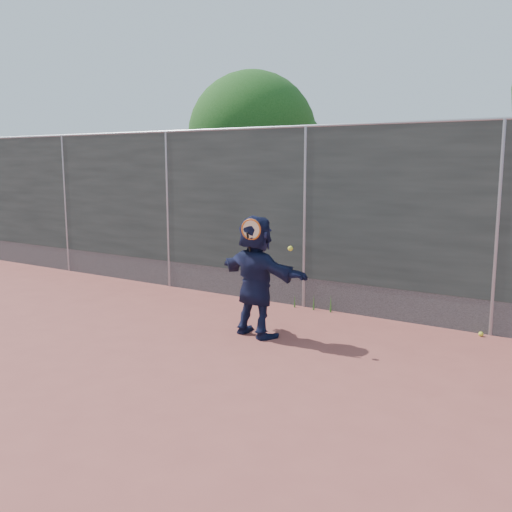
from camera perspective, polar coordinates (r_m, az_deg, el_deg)
The scene contains 7 objects.
ground at distance 7.01m, azimuth -9.04°, elevation -10.98°, with size 80.00×80.00×0.00m, color #9E4C42.
player at distance 7.95m, azimuth -0.00°, elevation -2.02°, with size 1.58×0.50×1.71m, color #151B3B.
ball_ground at distance 8.70m, azimuth 21.57°, elevation -7.27°, with size 0.07×0.07×0.07m, color yellow.
fence at distance 9.51m, azimuth 4.92°, elevation 4.24°, with size 20.00×0.06×3.03m.
swing_action at distance 7.64m, azimuth -0.12°, elevation 2.35°, with size 0.75×0.15×0.51m.
tree_left at distance 13.55m, azimuth 0.30°, elevation 11.53°, with size 3.15×3.00×4.53m.
weed_clump at distance 9.51m, azimuth 6.04°, elevation -4.63°, with size 0.68×0.07×0.30m.
Camera 1 is at (4.42, -4.87, 2.42)m, focal length 40.00 mm.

